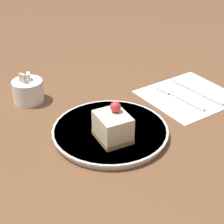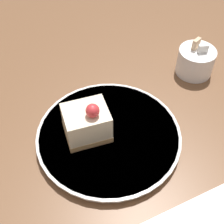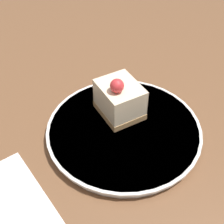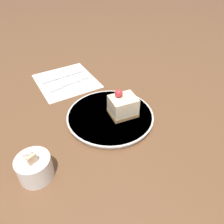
{
  "view_description": "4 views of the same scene",
  "coord_description": "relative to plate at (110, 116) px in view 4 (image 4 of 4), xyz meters",
  "views": [
    {
      "loc": [
        -0.43,
        -0.57,
        0.47
      ],
      "look_at": [
        -0.01,
        -0.05,
        0.06
      ],
      "focal_mm": 60.0,
      "sensor_mm": 36.0,
      "label": 1
    },
    {
      "loc": [
        0.29,
        -0.2,
        0.45
      ],
      "look_at": [
        -0.02,
        -0.02,
        0.05
      ],
      "focal_mm": 50.0,
      "sensor_mm": 36.0,
      "label": 2
    },
    {
      "loc": [
        0.24,
        0.22,
        0.39
      ],
      "look_at": [
        0.0,
        -0.06,
        0.04
      ],
      "focal_mm": 50.0,
      "sensor_mm": 36.0,
      "label": 3
    },
    {
      "loc": [
        -0.42,
        0.24,
        0.43
      ],
      "look_at": [
        -0.02,
        -0.03,
        0.04
      ],
      "focal_mm": 35.0,
      "sensor_mm": 36.0,
      "label": 4
    }
  ],
  "objects": [
    {
      "name": "cake_slice",
      "position": [
        -0.02,
        -0.03,
        0.04
      ],
      "size": [
        0.08,
        0.09,
        0.08
      ],
      "rotation": [
        0.0,
        0.0,
        -0.2
      ],
      "color": "#AD8451",
      "rests_on": "plate"
    },
    {
      "name": "plate",
      "position": [
        0.0,
        0.0,
        0.0
      ],
      "size": [
        0.26,
        0.26,
        0.02
      ],
      "color": "silver",
      "rests_on": "ground_plane"
    },
    {
      "name": "ground_plane",
      "position": [
        0.01,
        0.04,
        -0.01
      ],
      "size": [
        4.0,
        4.0,
        0.0
      ],
      "primitive_type": "plane",
      "color": "brown"
    },
    {
      "name": "sugar_bowl",
      "position": [
        -0.07,
        0.25,
        0.02
      ],
      "size": [
        0.08,
        0.08,
        0.08
      ],
      "color": "white",
      "rests_on": "ground_plane"
    },
    {
      "name": "napkin",
      "position": [
        0.27,
        0.01,
        -0.01
      ],
      "size": [
        0.23,
        0.22,
        0.0
      ],
      "rotation": [
        0.0,
        0.0,
        -0.08
      ],
      "color": "white",
      "rests_on": "ground_plane"
    },
    {
      "name": "fork",
      "position": [
        0.24,
        0.03,
        -0.0
      ],
      "size": [
        0.02,
        0.16,
        0.0
      ],
      "rotation": [
        0.0,
        0.0,
        0.01
      ],
      "color": "silver",
      "rests_on": "napkin"
    },
    {
      "name": "knife",
      "position": [
        0.3,
        -0.01,
        -0.0
      ],
      "size": [
        0.01,
        0.17,
        0.0
      ],
      "rotation": [
        0.0,
        0.0,
        0.01
      ],
      "color": "silver",
      "rests_on": "napkin"
    }
  ]
}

